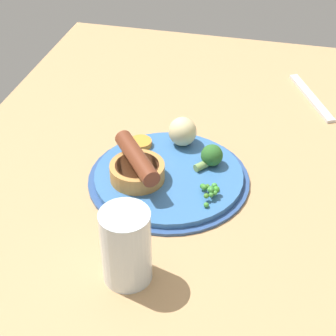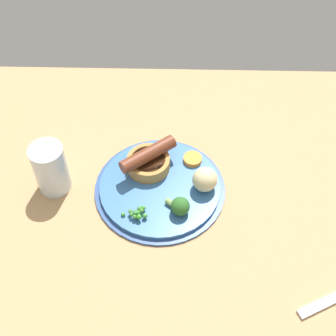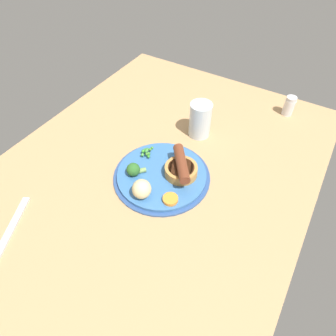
% 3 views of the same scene
% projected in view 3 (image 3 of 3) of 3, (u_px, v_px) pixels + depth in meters
% --- Properties ---
extents(dining_table, '(1.10, 0.80, 0.03)m').
position_uv_depth(dining_table, '(150.00, 178.00, 0.81)').
color(dining_table, tan).
rests_on(dining_table, ground).
extents(dinner_plate, '(0.25, 0.25, 0.01)m').
position_uv_depth(dinner_plate, '(162.00, 175.00, 0.78)').
color(dinner_plate, '#2D4C84').
rests_on(dinner_plate, dining_table).
extents(sausage_pudding, '(0.11, 0.09, 0.05)m').
position_uv_depth(sausage_pudding, '(181.00, 168.00, 0.76)').
color(sausage_pudding, '#BC8442').
rests_on(sausage_pudding, dinner_plate).
extents(pea_pile, '(0.05, 0.03, 0.02)m').
position_uv_depth(pea_pile, '(147.00, 152.00, 0.82)').
color(pea_pile, '#42943F').
rests_on(pea_pile, dinner_plate).
extents(broccoli_floret_near, '(0.05, 0.04, 0.04)m').
position_uv_depth(broccoli_floret_near, '(134.00, 170.00, 0.76)').
color(broccoli_floret_near, '#2D6628').
rests_on(broccoli_floret_near, dinner_plate).
extents(potato_chunk_0, '(0.06, 0.06, 0.05)m').
position_uv_depth(potato_chunk_0, '(142.00, 189.00, 0.71)').
color(potato_chunk_0, beige).
rests_on(potato_chunk_0, dinner_plate).
extents(carrot_slice_1, '(0.05, 0.05, 0.01)m').
position_uv_depth(carrot_slice_1, '(170.00, 199.00, 0.72)').
color(carrot_slice_1, orange).
rests_on(carrot_slice_1, dinner_plate).
extents(fork, '(0.17, 0.09, 0.01)m').
position_uv_depth(fork, '(11.00, 230.00, 0.68)').
color(fork, silver).
rests_on(fork, dining_table).
extents(drinking_glass, '(0.06, 0.06, 0.11)m').
position_uv_depth(drinking_glass, '(200.00, 120.00, 0.87)').
color(drinking_glass, silver).
rests_on(drinking_glass, dining_table).
extents(salt_shaker, '(0.03, 0.03, 0.06)m').
position_uv_depth(salt_shaker, '(289.00, 106.00, 0.95)').
color(salt_shaker, silver).
rests_on(salt_shaker, dining_table).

